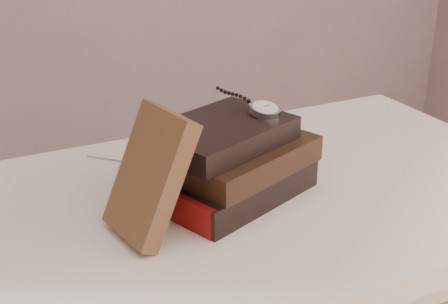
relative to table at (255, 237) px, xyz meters
name	(u,v)px	position (x,y,z in m)	size (l,w,h in m)	color
table	(255,237)	(0.00, 0.00, 0.00)	(1.00, 0.60, 0.75)	white
book_stack	(230,161)	(-0.05, 0.00, 0.15)	(0.29, 0.24, 0.12)	black
journal	(150,175)	(-0.20, -0.05, 0.18)	(0.03, 0.11, 0.18)	#432B1A
pocket_watch	(263,108)	(0.02, 0.02, 0.22)	(0.07, 0.16, 0.02)	silver
eyeglasses	(153,156)	(-0.16, 0.05, 0.16)	(0.14, 0.15, 0.05)	silver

